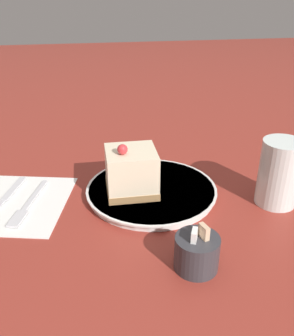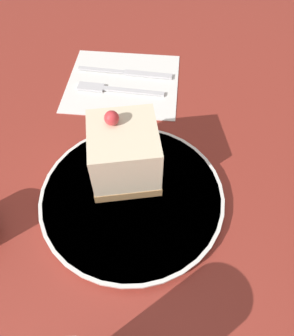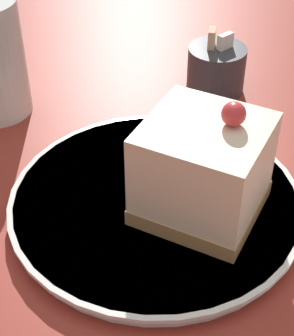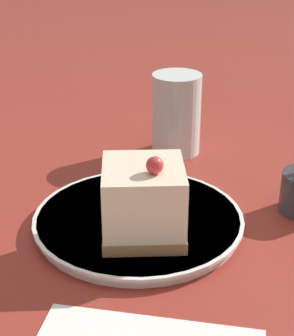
# 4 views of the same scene
# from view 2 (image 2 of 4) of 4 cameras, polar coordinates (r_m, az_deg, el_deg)

# --- Properties ---
(ground_plane) EXTENTS (4.00, 4.00, 0.00)m
(ground_plane) POSITION_cam_2_polar(r_m,az_deg,el_deg) (0.51, -2.93, -2.62)
(ground_plane) COLOR maroon
(plate) EXTENTS (0.27, 0.27, 0.02)m
(plate) POSITION_cam_2_polar(r_m,az_deg,el_deg) (0.48, -2.08, -4.93)
(plate) COLOR silver
(plate) RESTS_ON ground_plane
(cake_slice) EXTENTS (0.10, 0.10, 0.11)m
(cake_slice) POSITION_cam_2_polar(r_m,az_deg,el_deg) (0.47, -4.00, 2.59)
(cake_slice) COLOR #9E7547
(cake_slice) RESTS_ON plate
(napkin) EXTENTS (0.24, 0.26, 0.00)m
(napkin) POSITION_cam_2_polar(r_m,az_deg,el_deg) (0.67, -4.22, 14.67)
(napkin) COLOR white
(napkin) RESTS_ON ground_plane
(fork) EXTENTS (0.06, 0.17, 0.00)m
(fork) POSITION_cam_2_polar(r_m,az_deg,el_deg) (0.65, -5.98, 13.51)
(fork) COLOR silver
(fork) RESTS_ON napkin
(knife) EXTENTS (0.06, 0.19, 0.00)m
(knife) POSITION_cam_2_polar(r_m,az_deg,el_deg) (0.69, -2.35, 16.20)
(knife) COLOR silver
(knife) RESTS_ON napkin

